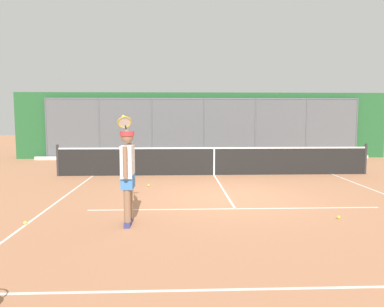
% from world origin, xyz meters
% --- Properties ---
extents(ground_plane, '(60.00, 60.00, 0.00)m').
position_xyz_m(ground_plane, '(0.00, 0.00, 0.00)').
color(ground_plane, '#B27551').
extents(court_line_markings, '(8.34, 8.68, 0.01)m').
position_xyz_m(court_line_markings, '(0.00, 1.61, 0.00)').
color(court_line_markings, white).
rests_on(court_line_markings, ground).
extents(fence_backdrop, '(17.65, 1.37, 3.12)m').
position_xyz_m(fence_backdrop, '(0.00, -9.09, 1.55)').
color(fence_backdrop, '#565B60').
rests_on(fence_backdrop, ground).
extents(tennis_net, '(10.72, 0.09, 1.07)m').
position_xyz_m(tennis_net, '(0.00, -3.51, 0.49)').
color(tennis_net, '#2D2D2D').
rests_on(tennis_net, ground).
extents(tennis_player, '(0.46, 1.45, 2.07)m').
position_xyz_m(tennis_player, '(2.21, 2.35, 1.06)').
color(tennis_player, navy).
rests_on(tennis_player, ground).
extents(tennis_ball_by_sideline, '(0.07, 0.07, 0.07)m').
position_xyz_m(tennis_ball_by_sideline, '(2.11, -1.50, 0.03)').
color(tennis_ball_by_sideline, '#CCDB33').
rests_on(tennis_ball_by_sideline, ground).
extents(tennis_ball_near_baseline, '(0.07, 0.07, 0.07)m').
position_xyz_m(tennis_ball_near_baseline, '(4.16, 2.30, 0.03)').
color(tennis_ball_near_baseline, '#D6E042').
rests_on(tennis_ball_near_baseline, ground).
extents(tennis_ball_mid_court, '(0.07, 0.07, 0.07)m').
position_xyz_m(tennis_ball_mid_court, '(-1.94, 2.15, 0.03)').
color(tennis_ball_mid_court, '#CCDB33').
rests_on(tennis_ball_mid_court, ground).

